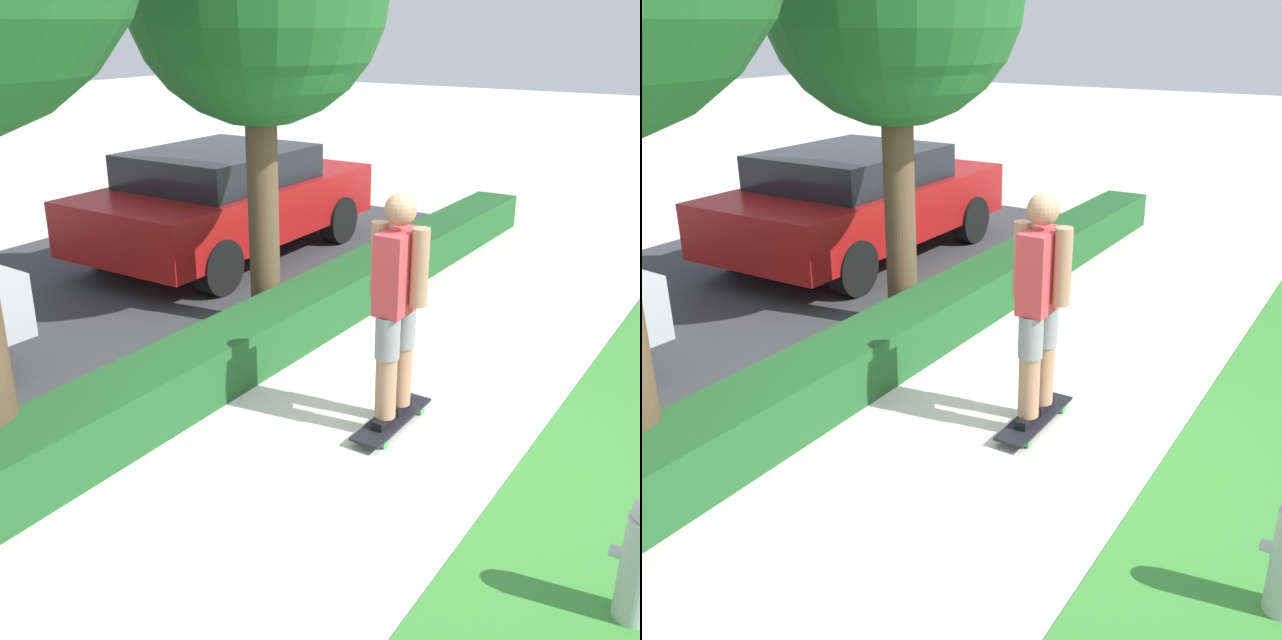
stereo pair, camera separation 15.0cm
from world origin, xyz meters
TOP-DOWN VIEW (x-y plane):
  - ground_plane at (0.00, 0.00)m, footprint 60.00×60.00m
  - street_asphalt at (0.00, 4.20)m, footprint 13.09×5.00m
  - hedge_row at (0.00, 1.60)m, footprint 13.09×0.60m
  - skateboard at (0.16, -0.00)m, footprint 0.89×0.24m
  - skater_person at (0.16, -0.00)m, footprint 0.51×0.45m
  - parked_car_middle at (3.02, 3.99)m, footprint 4.17×2.05m

SIDE VIEW (x-z plane):
  - ground_plane at x=0.00m, z-range 0.00..0.00m
  - street_asphalt at x=0.00m, z-range 0.00..0.01m
  - skateboard at x=0.16m, z-range 0.03..0.11m
  - hedge_row at x=0.00m, z-range 0.00..0.47m
  - parked_car_middle at x=3.02m, z-range 0.05..1.46m
  - skater_person at x=0.16m, z-range 0.14..1.88m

